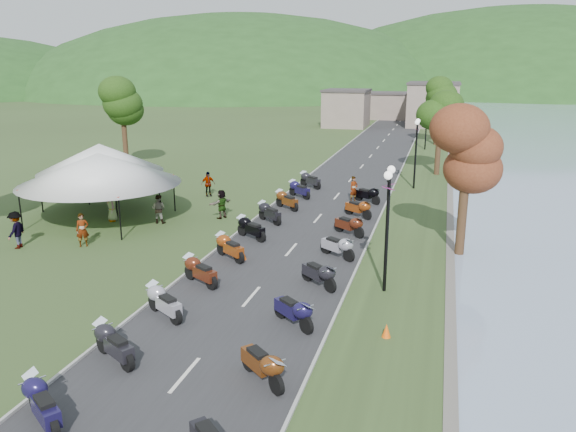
% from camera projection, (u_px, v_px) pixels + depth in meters
% --- Properties ---
extents(road, '(7.00, 120.00, 0.02)m').
position_uv_depth(road, '(351.00, 180.00, 44.51)').
color(road, '#2E2E30').
rests_on(road, ground).
extents(hills_backdrop, '(360.00, 120.00, 76.00)m').
position_uv_depth(hills_backdrop, '(427.00, 90.00, 193.18)').
color(hills_backdrop, '#285621').
rests_on(hills_backdrop, ground).
extents(far_building, '(18.00, 16.00, 5.00)m').
position_uv_depth(far_building, '(386.00, 106.00, 86.18)').
color(far_building, gray).
rests_on(far_building, ground).
extents(moto_row_left, '(2.60, 44.71, 1.10)m').
position_uv_depth(moto_row_left, '(184.00, 287.00, 21.78)').
color(moto_row_left, '#331411').
rests_on(moto_row_left, ground).
extents(moto_row_right, '(2.60, 36.05, 1.10)m').
position_uv_depth(moto_row_right, '(308.00, 291.00, 21.37)').
color(moto_row_right, '#331411').
rests_on(moto_row_right, ground).
extents(vendor_tent_main, '(6.15, 6.15, 4.00)m').
position_uv_depth(vendor_tent_main, '(101.00, 187.00, 32.50)').
color(vendor_tent_main, white).
rests_on(vendor_tent_main, ground).
extents(vendor_tent_side, '(5.25, 5.25, 4.00)m').
position_uv_depth(vendor_tent_side, '(102.00, 175.00, 36.11)').
color(vendor_tent_side, white).
rests_on(vendor_tent_side, ground).
extents(tree_lakeside, '(2.87, 2.87, 7.97)m').
position_uv_depth(tree_lakeside, '(466.00, 173.00, 26.19)').
color(tree_lakeside, '#294E14').
rests_on(tree_lakeside, ground).
extents(pedestrian_a, '(0.77, 0.74, 1.71)m').
position_uv_depth(pedestrian_a, '(84.00, 246.00, 28.35)').
color(pedestrian_a, slate).
rests_on(pedestrian_a, ground).
extents(pedestrian_b, '(0.84, 0.50, 1.68)m').
position_uv_depth(pedestrian_b, '(159.00, 223.00, 32.47)').
color(pedestrian_b, slate).
rests_on(pedestrian_b, ground).
extents(pedestrian_c, '(0.68, 1.27, 1.88)m').
position_uv_depth(pedestrian_c, '(18.00, 248.00, 28.10)').
color(pedestrian_c, slate).
rests_on(pedestrian_c, ground).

